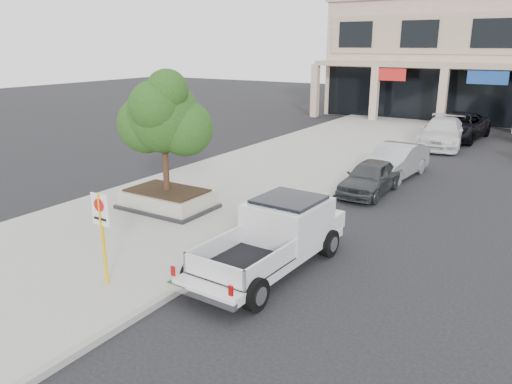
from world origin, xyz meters
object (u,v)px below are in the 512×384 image
at_px(planter, 168,199).
at_px(pickup_truck, 268,239).
at_px(no_parking_sign, 102,226).
at_px(curb_car_b, 395,161).
at_px(curb_car_c, 442,133).
at_px(planter_tree, 169,116).
at_px(curb_car_a, 370,177).
at_px(curb_car_d, 458,126).

relative_size(planter, pickup_truck, 0.57).
bearing_deg(no_parking_sign, curb_car_b, 79.28).
height_order(no_parking_sign, curb_car_c, no_parking_sign).
xyz_separation_m(planter_tree, pickup_truck, (5.37, -2.41, -2.53)).
relative_size(curb_car_a, curb_car_d, 0.65).
height_order(pickup_truck, curb_car_c, pickup_truck).
xyz_separation_m(no_parking_sign, curb_car_d, (3.20, 25.56, -0.80)).
xyz_separation_m(planter_tree, no_parking_sign, (2.55, -5.39, -1.78)).
relative_size(curb_car_c, curb_car_d, 0.94).
distance_m(planter_tree, curb_car_d, 21.13).
height_order(planter, curb_car_c, curb_car_c).
relative_size(pickup_truck, curb_car_c, 1.00).
bearing_deg(curb_car_a, curb_car_d, 88.22).
bearing_deg(curb_car_b, curb_car_a, -85.88).
bearing_deg(curb_car_a, curb_car_b, 89.06).
bearing_deg(curb_car_d, no_parking_sign, -91.89).
relative_size(no_parking_sign, curb_car_b, 0.51).
bearing_deg(planter_tree, curb_car_b, 59.41).
xyz_separation_m(no_parking_sign, pickup_truck, (2.82, 2.98, -0.75)).
distance_m(planter, no_parking_sign, 6.00).
height_order(planter_tree, pickup_truck, planter_tree).
bearing_deg(planter, curb_car_c, 72.20).
distance_m(pickup_truck, curb_car_d, 22.58).
distance_m(planter, curb_car_b, 10.54).
height_order(no_parking_sign, curb_car_d, no_parking_sign).
bearing_deg(pickup_truck, planter, 160.23).
bearing_deg(curb_car_d, curb_car_a, -87.06).
relative_size(curb_car_a, curb_car_c, 0.70).
height_order(no_parking_sign, pickup_truck, no_parking_sign).
bearing_deg(curb_car_d, pickup_truck, -85.73).
relative_size(planter, planter_tree, 0.80).
distance_m(no_parking_sign, curb_car_d, 25.77).
bearing_deg(curb_car_b, pickup_truck, -83.83).
height_order(no_parking_sign, curb_car_a, no_parking_sign).
distance_m(pickup_truck, curb_car_c, 19.69).
relative_size(planter, curb_car_d, 0.53).
relative_size(curb_car_b, curb_car_c, 0.81).
xyz_separation_m(curb_car_a, curb_car_c, (0.28, 11.40, 0.15)).
relative_size(planter_tree, curb_car_d, 0.67).
distance_m(no_parking_sign, curb_car_b, 14.57).
bearing_deg(no_parking_sign, planter, 117.17).
distance_m(planter_tree, curb_car_c, 18.31).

